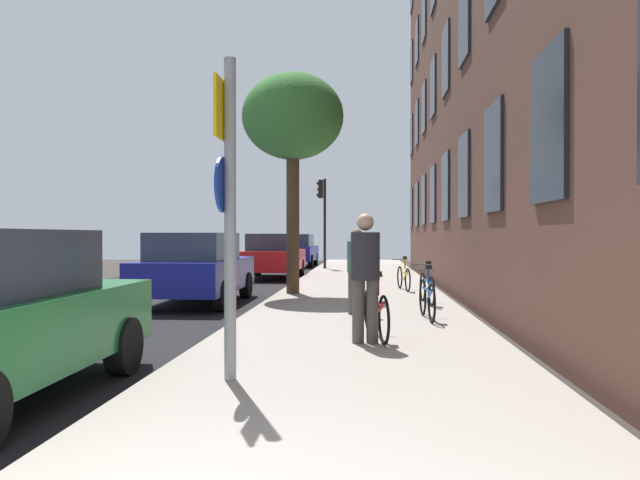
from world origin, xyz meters
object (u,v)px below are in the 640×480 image
object	(u,v)px
traffic_light	(323,207)
bicycle_1	(427,298)
bicycle_2	(427,287)
tree_near	(293,119)
pedestrian_0	(365,269)
car_1	(196,267)
car_3	(296,250)
sign_post	(228,197)
bicycle_0	(376,312)
bicycle_3	(404,277)
car_2	(274,255)
pedestrian_1	(357,265)

from	to	relation	value
traffic_light	bicycle_1	world-z (taller)	traffic_light
traffic_light	bicycle_2	bearing A→B (deg)	-76.83
tree_near	pedestrian_0	xyz separation A→B (m)	(1.82, -6.97, -3.37)
bicycle_2	car_1	distance (m)	5.19
pedestrian_0	car_3	bearing A→B (deg)	98.94
traffic_light	pedestrian_0	distance (m)	18.66
bicycle_2	pedestrian_0	size ratio (longest dim) A/B	0.95
sign_post	bicycle_2	distance (m)	7.65
traffic_light	bicycle_0	xyz separation A→B (m)	(2.04, -18.06, -2.31)
bicycle_3	car_2	xyz separation A→B (m)	(-4.35, 5.65, 0.37)
traffic_light	pedestrian_0	bearing A→B (deg)	-84.15
traffic_light	bicycle_0	distance (m)	18.32
bicycle_0	car_3	bearing A→B (deg)	99.50
bicycle_2	pedestrian_1	distance (m)	2.39
bicycle_2	pedestrian_1	bearing A→B (deg)	-128.95
sign_post	bicycle_0	size ratio (longest dim) A/B	1.87
sign_post	pedestrian_1	bearing A→B (deg)	76.79
bicycle_1	sign_post	bearing A→B (deg)	-117.94
bicycle_1	pedestrian_0	distance (m)	2.73
traffic_light	pedestrian_0	world-z (taller)	traffic_light
car_2	car_3	bearing A→B (deg)	90.89
bicycle_1	pedestrian_1	xyz separation A→B (m)	(-1.23, 0.58, 0.53)
sign_post	car_2	xyz separation A→B (m)	(-1.96, 15.88, -1.12)
traffic_light	tree_near	world-z (taller)	tree_near
bicycle_1	car_2	distance (m)	12.10
tree_near	car_3	world-z (taller)	tree_near
bicycle_3	bicycle_2	bearing A→B (deg)	-84.83
car_1	bicycle_1	bearing A→B (deg)	-30.85
bicycle_2	pedestrian_0	xyz separation A→B (m)	(-1.30, -4.83, 0.64)
car_3	bicycle_0	bearing A→B (deg)	-80.50
pedestrian_0	car_1	xyz separation A→B (m)	(-3.85, 5.37, -0.28)
car_1	bicycle_0	bearing A→B (deg)	-51.05
bicycle_3	pedestrian_0	xyz separation A→B (m)	(-1.01, -8.05, 0.65)
bicycle_3	sign_post	bearing A→B (deg)	-103.15
pedestrian_0	pedestrian_1	bearing A→B (deg)	93.04
bicycle_1	car_2	bearing A→B (deg)	111.34
bicycle_0	pedestrian_1	distance (m)	2.67
bicycle_0	car_2	xyz separation A→B (m)	(-3.49, 13.28, 0.35)
bicycle_3	bicycle_0	bearing A→B (deg)	-96.42
bicycle_3	car_2	bearing A→B (deg)	127.56
traffic_light	car_2	size ratio (longest dim) A/B	0.91
car_1	bicycle_2	bearing A→B (deg)	-6.05
tree_near	bicycle_3	distance (m)	5.03
car_1	car_2	size ratio (longest dim) A/B	0.98
car_2	car_3	size ratio (longest dim) A/B	1.00
car_3	pedestrian_1	bearing A→B (deg)	-80.14
sign_post	car_2	world-z (taller)	sign_post
tree_near	pedestrian_1	world-z (taller)	tree_near
bicycle_1	pedestrian_0	world-z (taller)	pedestrian_0
bicycle_1	car_2	world-z (taller)	car_2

